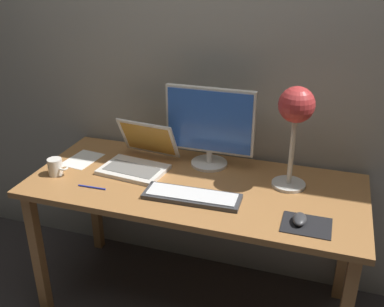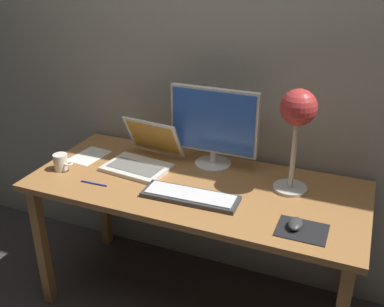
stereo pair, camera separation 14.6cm
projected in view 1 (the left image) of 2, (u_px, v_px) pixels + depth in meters
ground_plane at (194, 301)px, 2.45m from camera, size 4.80×4.80×0.00m
back_wall at (219, 49)px, 2.25m from camera, size 4.80×0.06×2.60m
desk at (195, 198)px, 2.17m from camera, size 1.60×0.70×0.74m
monitor at (210, 125)px, 2.23m from camera, size 0.45×0.19×0.41m
keyboard_main at (192, 196)px, 2.00m from camera, size 0.44×0.15×0.03m
laptop at (140, 154)px, 2.29m from camera, size 0.35×0.36×0.22m
desk_lamp at (296, 113)px, 1.96m from camera, size 0.16×0.16×0.48m
mousepad at (306, 225)px, 1.81m from camera, size 0.20×0.16×0.00m
mouse at (300, 219)px, 1.82m from camera, size 0.06×0.10×0.03m
coffee_mug at (56, 167)px, 2.20m from camera, size 0.11×0.07×0.08m
paper_sheet_near_mouse at (83, 159)px, 2.37m from camera, size 0.17×0.23×0.00m
pen at (92, 187)px, 2.09m from camera, size 0.14×0.01×0.01m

